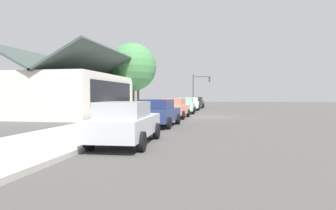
{
  "coord_description": "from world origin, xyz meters",
  "views": [
    {
      "loc": [
        -24.61,
        -0.82,
        1.82
      ],
      "look_at": [
        1.33,
        3.97,
        0.94
      ],
      "focal_mm": 30.76,
      "sensor_mm": 36.0,
      "label": 1
    }
  ],
  "objects_px": {
    "car_coral": "(174,108)",
    "car_seafoam": "(185,105)",
    "traffic_light_main": "(200,85)",
    "car_navy": "(159,113)",
    "fire_hydrant_red": "(117,122)",
    "car_ivory": "(192,103)",
    "car_charcoal": "(197,102)",
    "shade_tree": "(132,67)",
    "utility_pole_wooden": "(138,76)",
    "car_silver": "(126,123)"
  },
  "relations": [
    {
      "from": "fire_hydrant_red",
      "to": "car_seafoam",
      "type": "bearing_deg",
      "value": -5.09
    },
    {
      "from": "car_ivory",
      "to": "car_charcoal",
      "type": "bearing_deg",
      "value": -4.17
    },
    {
      "from": "car_navy",
      "to": "car_ivory",
      "type": "relative_size",
      "value": 0.93
    },
    {
      "from": "shade_tree",
      "to": "traffic_light_main",
      "type": "bearing_deg",
      "value": -21.57
    },
    {
      "from": "car_silver",
      "to": "car_navy",
      "type": "xyz_separation_m",
      "value": [
        6.29,
        0.12,
        -0.0
      ]
    },
    {
      "from": "car_charcoal",
      "to": "fire_hydrant_red",
      "type": "relative_size",
      "value": 6.59
    },
    {
      "from": "shade_tree",
      "to": "utility_pole_wooden",
      "type": "bearing_deg",
      "value": -60.29
    },
    {
      "from": "car_seafoam",
      "to": "utility_pole_wooden",
      "type": "relative_size",
      "value": 0.62
    },
    {
      "from": "car_seafoam",
      "to": "fire_hydrant_red",
      "type": "distance_m",
      "value": 15.79
    },
    {
      "from": "car_navy",
      "to": "shade_tree",
      "type": "distance_m",
      "value": 15.73
    },
    {
      "from": "car_charcoal",
      "to": "fire_hydrant_red",
      "type": "distance_m",
      "value": 28.8
    },
    {
      "from": "car_silver",
      "to": "car_ivory",
      "type": "xyz_separation_m",
      "value": [
        25.51,
        0.13,
        0.0
      ]
    },
    {
      "from": "car_coral",
      "to": "car_seafoam",
      "type": "height_order",
      "value": "same"
    },
    {
      "from": "car_silver",
      "to": "car_seafoam",
      "type": "bearing_deg",
      "value": -2.24
    },
    {
      "from": "shade_tree",
      "to": "car_charcoal",
      "type": "bearing_deg",
      "value": -27.5
    },
    {
      "from": "car_silver",
      "to": "car_coral",
      "type": "distance_m",
      "value": 12.57
    },
    {
      "from": "traffic_light_main",
      "to": "utility_pole_wooden",
      "type": "xyz_separation_m",
      "value": [
        -15.42,
        5.66,
        0.44
      ]
    },
    {
      "from": "car_navy",
      "to": "traffic_light_main",
      "type": "bearing_deg",
      "value": 2.02
    },
    {
      "from": "car_silver",
      "to": "fire_hydrant_red",
      "type": "height_order",
      "value": "car_silver"
    },
    {
      "from": "traffic_light_main",
      "to": "car_seafoam",
      "type": "bearing_deg",
      "value": 179.13
    },
    {
      "from": "car_ivory",
      "to": "traffic_light_main",
      "type": "relative_size",
      "value": 0.9
    },
    {
      "from": "car_ivory",
      "to": "traffic_light_main",
      "type": "height_order",
      "value": "traffic_light_main"
    },
    {
      "from": "car_seafoam",
      "to": "traffic_light_main",
      "type": "bearing_deg",
      "value": -3.58
    },
    {
      "from": "car_silver",
      "to": "car_seafoam",
      "type": "height_order",
      "value": "same"
    },
    {
      "from": "car_coral",
      "to": "utility_pole_wooden",
      "type": "relative_size",
      "value": 0.59
    },
    {
      "from": "car_coral",
      "to": "car_silver",
      "type": "bearing_deg",
      "value": -176.69
    },
    {
      "from": "car_seafoam",
      "to": "car_coral",
      "type": "bearing_deg",
      "value": 176.86
    },
    {
      "from": "car_charcoal",
      "to": "shade_tree",
      "type": "relative_size",
      "value": 0.62
    },
    {
      "from": "car_navy",
      "to": "car_charcoal",
      "type": "height_order",
      "value": "same"
    },
    {
      "from": "car_navy",
      "to": "fire_hydrant_red",
      "type": "xyz_separation_m",
      "value": [
        -3.09,
        1.45,
        -0.32
      ]
    },
    {
      "from": "car_coral",
      "to": "utility_pole_wooden",
      "type": "xyz_separation_m",
      "value": [
        7.99,
        5.35,
        3.11
      ]
    },
    {
      "from": "car_navy",
      "to": "fire_hydrant_red",
      "type": "relative_size",
      "value": 6.16
    },
    {
      "from": "car_charcoal",
      "to": "utility_pole_wooden",
      "type": "xyz_separation_m",
      "value": [
        -11.39,
        5.54,
        3.11
      ]
    },
    {
      "from": "fire_hydrant_red",
      "to": "car_silver",
      "type": "bearing_deg",
      "value": -153.84
    },
    {
      "from": "car_coral",
      "to": "car_charcoal",
      "type": "distance_m",
      "value": 19.39
    },
    {
      "from": "car_silver",
      "to": "car_coral",
      "type": "relative_size",
      "value": 1.04
    },
    {
      "from": "utility_pole_wooden",
      "to": "fire_hydrant_red",
      "type": "bearing_deg",
      "value": -167.03
    },
    {
      "from": "car_ivory",
      "to": "fire_hydrant_red",
      "type": "bearing_deg",
      "value": 173.0
    },
    {
      "from": "car_coral",
      "to": "shade_tree",
      "type": "relative_size",
      "value": 0.58
    },
    {
      "from": "traffic_light_main",
      "to": "fire_hydrant_red",
      "type": "xyz_separation_m",
      "value": [
        -32.78,
        1.66,
        -2.99
      ]
    },
    {
      "from": "car_coral",
      "to": "fire_hydrant_red",
      "type": "xyz_separation_m",
      "value": [
        -9.37,
        1.35,
        -0.32
      ]
    },
    {
      "from": "car_silver",
      "to": "utility_pole_wooden",
      "type": "relative_size",
      "value": 0.61
    },
    {
      "from": "car_navy",
      "to": "car_seafoam",
      "type": "bearing_deg",
      "value": 2.66
    },
    {
      "from": "car_seafoam",
      "to": "car_charcoal",
      "type": "distance_m",
      "value": 13.03
    },
    {
      "from": "traffic_light_main",
      "to": "fire_hydrant_red",
      "type": "distance_m",
      "value": 32.96
    },
    {
      "from": "car_ivory",
      "to": "car_silver",
      "type": "bearing_deg",
      "value": 176.98
    },
    {
      "from": "car_seafoam",
      "to": "shade_tree",
      "type": "distance_m",
      "value": 7.35
    },
    {
      "from": "car_navy",
      "to": "shade_tree",
      "type": "xyz_separation_m",
      "value": [
        13.95,
        6.01,
        4.1
      ]
    },
    {
      "from": "car_charcoal",
      "to": "shade_tree",
      "type": "xyz_separation_m",
      "value": [
        -11.71,
        6.1,
        4.1
      ]
    },
    {
      "from": "car_silver",
      "to": "car_seafoam",
      "type": "xyz_separation_m",
      "value": [
        18.92,
        0.17,
        0.0
      ]
    }
  ]
}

